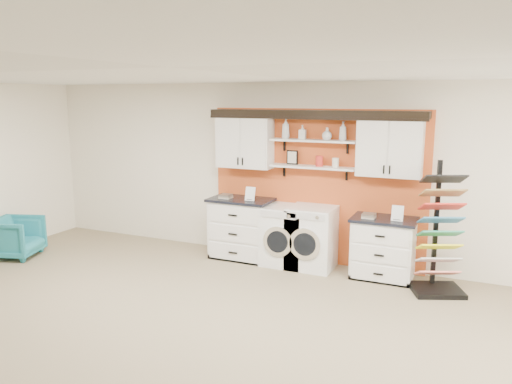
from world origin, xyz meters
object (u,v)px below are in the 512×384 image
at_px(dryer, 312,237).
at_px(armchair, 16,237).
at_px(washer, 286,235).
at_px(base_cabinet_left, 241,228).
at_px(sample_rack, 438,252).
at_px(base_cabinet_right, 383,248).

xyz_separation_m(dryer, armchair, (-4.56, -1.47, -0.15)).
bearing_deg(washer, base_cabinet_left, 179.75).
distance_m(dryer, sample_rack, 1.85).
bearing_deg(armchair, washer, -88.51).
distance_m(base_cabinet_right, armchair, 5.82).
xyz_separation_m(base_cabinet_left, sample_rack, (3.02, -0.25, 0.06)).
distance_m(base_cabinet_left, sample_rack, 3.03).
bearing_deg(dryer, washer, 180.00).
relative_size(base_cabinet_right, armchair, 1.26).
bearing_deg(armchair, dryer, -90.21).
height_order(base_cabinet_left, sample_rack, sample_rack).
xyz_separation_m(base_cabinet_right, sample_rack, (0.76, -0.25, 0.11)).
xyz_separation_m(washer, dryer, (0.43, -0.00, 0.01)).
bearing_deg(dryer, base_cabinet_right, 0.18).
bearing_deg(base_cabinet_left, dryer, -0.16).
relative_size(base_cabinet_left, base_cabinet_right, 1.11).
relative_size(sample_rack, armchair, 2.45).
bearing_deg(base_cabinet_left, sample_rack, -4.82).
height_order(base_cabinet_left, dryer, base_cabinet_left).
bearing_deg(sample_rack, base_cabinet_right, 139.07).
distance_m(base_cabinet_right, dryer, 1.07).
height_order(base_cabinet_right, sample_rack, sample_rack).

